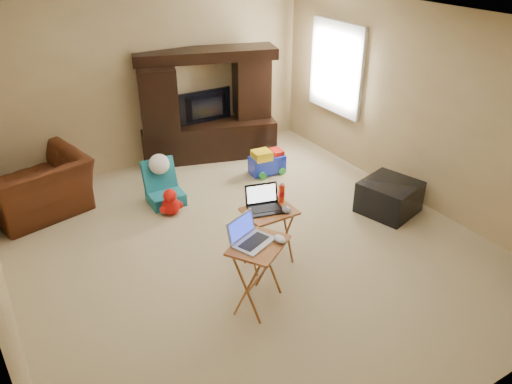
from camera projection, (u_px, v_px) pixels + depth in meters
floor at (247, 245)px, 5.80m from camera, size 5.50×5.50×0.00m
ceiling at (245, 22)px, 4.61m from camera, size 5.50×5.50×0.00m
wall_back at (151, 82)px, 7.27m from camera, size 5.00×0.00×5.00m
wall_front at (466, 294)px, 3.14m from camera, size 5.00×0.00×5.00m
wall_right at (415, 106)px, 6.35m from camera, size 0.00×5.50×5.50m
window_pane at (337, 68)px, 7.43m from camera, size 0.00×1.20×1.20m
window_frame at (336, 68)px, 7.42m from camera, size 0.06×1.14×1.34m
entertainment_center at (208, 106)px, 7.59m from camera, size 2.14×1.11×1.70m
television at (208, 108)px, 7.61m from camera, size 0.86×0.12×0.50m
recliner at (37, 187)px, 6.27m from camera, size 1.37×1.26×0.76m
child_rocker at (165, 184)px, 6.53m from camera, size 0.46×0.52×0.58m
plush_toy at (170, 202)px, 6.34m from camera, size 0.33×0.27×0.36m
push_toy at (267, 161)px, 7.37m from camera, size 0.56×0.42×0.39m
ottoman at (389, 197)px, 6.39m from camera, size 0.79×0.79×0.42m
tray_table_left at (258, 275)px, 4.75m from camera, size 0.69×0.66×0.71m
tray_table_right at (269, 237)px, 5.35m from camera, size 0.52×0.42×0.67m
laptop_left at (254, 232)px, 4.54m from camera, size 0.46×0.42×0.24m
laptop_right at (265, 200)px, 5.13m from camera, size 0.41×0.37×0.24m
mouse_left at (280, 239)px, 4.61m from camera, size 0.11×0.15×0.06m
mouse_right at (286, 210)px, 5.14m from camera, size 0.13×0.16×0.06m
water_bottle at (281, 193)px, 5.29m from camera, size 0.07×0.07×0.21m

